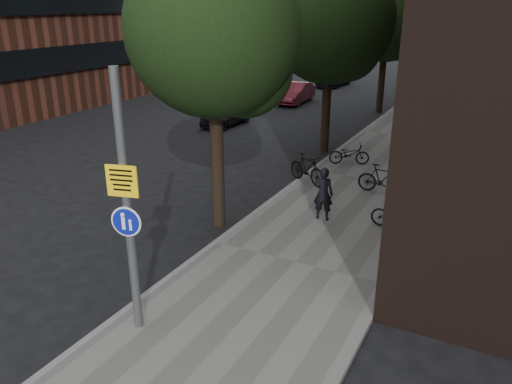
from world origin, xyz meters
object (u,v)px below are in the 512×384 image
Objects in this scene: parked_bike_facade_near at (399,216)px; parked_car_near at (226,114)px; pedestrian at (323,194)px; signpost at (127,207)px.

parked_bike_facade_near is 0.45× the size of parked_car_near.
signpost is at bearing 72.10° from pedestrian.
pedestrian is at bearing -43.96° from parked_car_near.
parked_bike_facade_near is 13.92m from parked_car_near.
pedestrian reaches higher than parked_car_near.
pedestrian is 2.13m from parked_bike_facade_near.
parked_car_near is (-10.71, 8.90, 0.06)m from parked_bike_facade_near.
parked_bike_facade_near is (3.41, 6.64, -2.06)m from signpost.
signpost is 6.72m from pedestrian.
signpost reaches higher than pedestrian.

